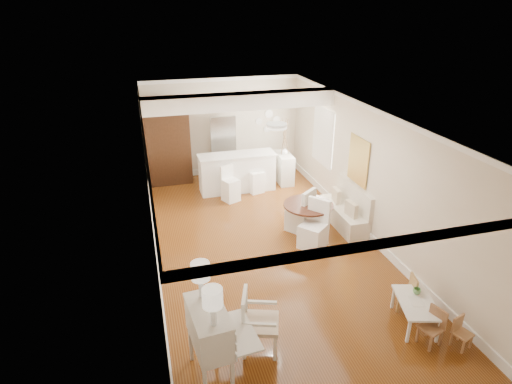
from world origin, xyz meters
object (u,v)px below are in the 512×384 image
fridge (235,146)px  bar_stool_right (255,176)px  slip_chair_far (300,209)px  pantry_cabinet (168,143)px  dining_table (308,219)px  slip_chair_near (314,225)px  sideboard (284,168)px  kids_table (415,313)px  kids_chair_b (404,292)px  bar_stool_left (231,184)px  breakfast_counter (237,172)px  gustavian_armchair (261,322)px  kids_chair_a (431,327)px  kids_chair_c (463,333)px  secretary_bureau (210,345)px

fridge → bar_stool_right: bearing=-79.4°
slip_chair_far → pantry_cabinet: (-2.54, 3.61, 0.64)m
dining_table → slip_chair_near: size_ratio=1.05×
sideboard → bar_stool_right: bearing=-151.7°
kids_table → kids_chair_b: (0.06, 0.40, 0.09)m
bar_stool_right → sideboard: bearing=11.4°
kids_chair_b → bar_stool_left: bearing=-144.7°
kids_table → sideboard: size_ratio=1.02×
slip_chair_far → fridge: bearing=-117.6°
bar_stool_right → kids_table: bearing=-94.4°
bar_stool_left → bar_stool_right: bar_stool_right is taller
kids_chair_b → bar_stool_right: 5.40m
slip_chair_near → breakfast_counter: breakfast_counter is taller
gustavian_armchair → slip_chair_near: (1.85, 2.48, 0.02)m
slip_chair_near → fridge: fridge is taller
kids_chair_a → sideboard: bearing=163.9°
breakfast_counter → pantry_cabinet: (-1.70, 1.08, 0.63)m
kids_table → bar_stool_left: (-1.80, 5.31, 0.24)m
slip_chair_near → breakfast_counter: (-0.84, 3.30, 0.00)m
kids_chair_c → breakfast_counter: size_ratio=0.25×
secretary_bureau → kids_chair_b: bearing=4.4°
sideboard → pantry_cabinet: bearing=166.7°
bar_stool_right → breakfast_counter: bearing=136.0°
dining_table → kids_chair_c: bearing=-76.0°
dining_table → fridge: size_ratio=0.60×
sideboard → gustavian_armchair: bearing=-109.8°
secretary_bureau → slip_chair_far: secretary_bureau is taller
fridge → sideboard: size_ratio=2.08×
secretary_bureau → kids_chair_c: bearing=-12.2°
gustavian_armchair → sideboard: 6.47m
kids_chair_a → slip_chair_far: size_ratio=0.60×
gustavian_armchair → pantry_cabinet: (-0.69, 6.86, 0.66)m
slip_chair_far → kids_chair_b: bearing=65.6°
sideboard → slip_chair_near: bearing=-97.0°
secretary_bureau → slip_chair_far: 4.44m
slip_chair_far → fridge: (-0.64, 3.58, 0.39)m
kids_table → slip_chair_near: bearing=103.7°
bar_stool_right → sideboard: (0.96, 0.47, -0.05)m
kids_chair_c → fridge: 7.80m
kids_chair_b → breakfast_counter: 5.74m
gustavian_armchair → pantry_cabinet: pantry_cabinet is taller
dining_table → bar_stool_left: 2.49m
dining_table → breakfast_counter: bearing=108.5°
slip_chair_far → secretary_bureau: bearing=15.9°
dining_table → fridge: 3.93m
breakfast_counter → pantry_cabinet: size_ratio=0.89×
bar_stool_right → secretary_bureau: bearing=-125.8°
bar_stool_left → fridge: bearing=49.0°
kids_chair_c → breakfast_counter: breakfast_counter is taller
kids_chair_b → bar_stool_left: 5.25m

